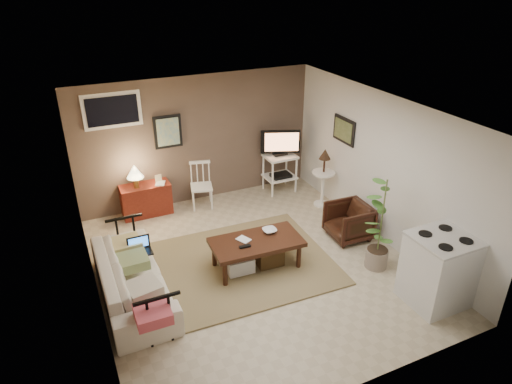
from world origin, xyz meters
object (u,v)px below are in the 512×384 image
red_console (145,197)px  spindle_chair (201,187)px  coffee_table (256,252)px  armchair (349,220)px  sofa (131,272)px  stove (438,270)px  tv_stand (280,160)px  potted_plant (381,221)px  side_table (324,171)px

red_console → spindle_chair: size_ratio=1.18×
coffee_table → armchair: (1.76, 0.13, 0.05)m
sofa → red_console: red_console is taller
spindle_chair → stove: 4.38m
armchair → stove: (0.12, -1.83, 0.17)m
coffee_table → tv_stand: (1.54, 2.19, 0.39)m
sofa → spindle_chair: size_ratio=2.43×
sofa → potted_plant: potted_plant is taller
sofa → red_console: size_ratio=2.06×
spindle_chair → armchair: (1.85, -2.08, -0.07)m
red_console → spindle_chair: bearing=-7.4°
side_table → spindle_chair: bearing=156.3°
red_console → side_table: (3.11, -1.05, 0.35)m
spindle_chair → stove: stove is taller
potted_plant → stove: 1.02m
coffee_table → sofa: sofa is taller
sofa → side_table: (3.79, 1.21, 0.29)m
red_console → potted_plant: potted_plant is taller
sofa → armchair: 3.57m
spindle_chair → tv_stand: tv_stand is taller
sofa → tv_stand: 3.96m
tv_stand → spindle_chair: bearing=179.2°
armchair → potted_plant: 0.99m
potted_plant → red_console: bearing=132.1°
tv_stand → sofa: bearing=-148.0°
side_table → stove: (-0.11, -3.00, -0.20)m
sofa → armchair: size_ratio=3.16×
red_console → stove: 5.04m
tv_stand → potted_plant: potted_plant is taller
potted_plant → spindle_chair: bearing=120.8°
sofa → potted_plant: (3.47, -0.84, 0.38)m
coffee_table → tv_stand: 2.71m
stove → sofa: bearing=154.0°
coffee_table → stove: size_ratio=1.35×
coffee_table → red_console: (-1.12, 2.35, 0.07)m
sofa → side_table: side_table is taller
side_table → armchair: 1.25m
tv_stand → armchair: 2.10m
coffee_table → tv_stand: tv_stand is taller
coffee_table → sofa: bearing=177.0°
sofa → potted_plant: 3.59m
coffee_table → armchair: 1.76m
side_table → stove: 3.01m
spindle_chair → tv_stand: (1.64, -0.02, 0.27)m
armchair → red_console: bearing=-124.9°
tv_stand → coffee_table: bearing=-125.2°
potted_plant → stove: potted_plant is taller
armchair → potted_plant: bearing=-3.5°
tv_stand → armchair: tv_stand is taller
coffee_table → stove: 2.54m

